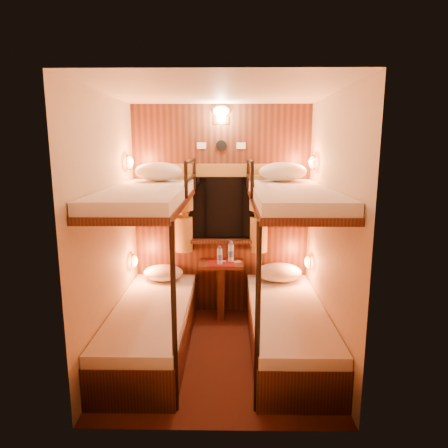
{
  "coord_description": "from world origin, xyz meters",
  "views": [
    {
      "loc": [
        0.1,
        -3.5,
        1.96
      ],
      "look_at": [
        0.04,
        0.15,
        1.23
      ],
      "focal_mm": 32.0,
      "sensor_mm": 36.0,
      "label": 1
    }
  ],
  "objects_px": {
    "bottle_left": "(220,256)",
    "bottle_right": "(231,253)",
    "table": "(221,282)",
    "bunk_left": "(151,295)",
    "bunk_right": "(288,296)"
  },
  "relations": [
    {
      "from": "bottle_left",
      "to": "bottle_right",
      "type": "bearing_deg",
      "value": 40.72
    },
    {
      "from": "table",
      "to": "bunk_left",
      "type": "bearing_deg",
      "value": -129.67
    },
    {
      "from": "bunk_right",
      "to": "bottle_right",
      "type": "height_order",
      "value": "bunk_right"
    },
    {
      "from": "bunk_right",
      "to": "bottle_right",
      "type": "distance_m",
      "value": 1.0
    },
    {
      "from": "bunk_left",
      "to": "bunk_right",
      "type": "bearing_deg",
      "value": 0.0
    },
    {
      "from": "bunk_left",
      "to": "table",
      "type": "xyz_separation_m",
      "value": [
        0.65,
        0.78,
        -0.14
      ]
    },
    {
      "from": "bunk_right",
      "to": "bottle_left",
      "type": "height_order",
      "value": "bunk_right"
    },
    {
      "from": "bunk_right",
      "to": "table",
      "type": "height_order",
      "value": "bunk_right"
    },
    {
      "from": "table",
      "to": "bottle_left",
      "type": "bearing_deg",
      "value": -100.88
    },
    {
      "from": "bunk_left",
      "to": "bottle_left",
      "type": "distance_m",
      "value": 0.98
    },
    {
      "from": "table",
      "to": "bottle_left",
      "type": "relative_size",
      "value": 3.14
    },
    {
      "from": "bunk_left",
      "to": "bottle_right",
      "type": "distance_m",
      "value": 1.14
    },
    {
      "from": "bottle_left",
      "to": "bottle_right",
      "type": "distance_m",
      "value": 0.17
    },
    {
      "from": "bunk_right",
      "to": "bunk_left",
      "type": "bearing_deg",
      "value": 180.0
    },
    {
      "from": "bunk_left",
      "to": "bunk_right",
      "type": "xyz_separation_m",
      "value": [
        1.3,
        0.0,
        0.0
      ]
    }
  ]
}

